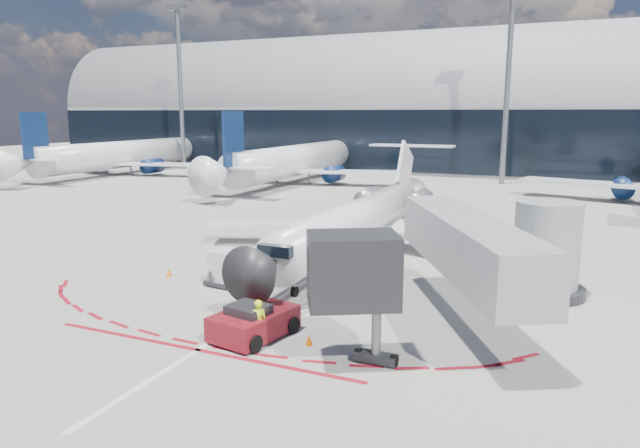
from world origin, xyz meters
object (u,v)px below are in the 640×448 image
at_px(regional_jet, 362,218).
at_px(pushback_tug, 254,322).
at_px(uld_container, 228,268).
at_px(ramp_worker, 258,323).

distance_m(regional_jet, pushback_tug, 15.58).
bearing_deg(uld_container, regional_jet, 75.05).
height_order(regional_jet, pushback_tug, regional_jet).
relative_size(regional_jet, uld_container, 12.26).
relative_size(pushback_tug, ramp_worker, 3.03).
bearing_deg(ramp_worker, uld_container, -85.40).
bearing_deg(ramp_worker, regional_jet, -121.24).
height_order(pushback_tug, ramp_worker, ramp_worker).
height_order(pushback_tug, uld_container, uld_container).
relative_size(regional_jet, ramp_worker, 14.68).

